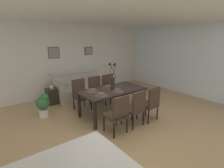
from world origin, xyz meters
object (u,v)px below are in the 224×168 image
at_px(dining_chair_mid_right, 110,87).
at_px(bowl_far_right, 108,86).
at_px(framed_picture_center, 89,51).
at_px(bowl_near_left, 101,94).
at_px(bowl_near_right, 92,90).
at_px(table_lamp, 50,77).
at_px(side_table, 52,96).
at_px(potted_plant, 43,104).
at_px(bowl_far_left, 118,90).
at_px(dining_chair_far_left, 135,107).
at_px(dining_chair_far_right, 96,90).
at_px(dining_chair_near_right, 81,93).
at_px(dining_table, 113,92).
at_px(centerpiece_vase, 113,80).
at_px(framed_picture_left, 54,53).
at_px(dining_chair_mid_left, 150,102).
at_px(sofa, 81,89).
at_px(dining_chair_near_left, 118,113).

bearing_deg(dining_chair_mid_right, bowl_far_right, -129.08).
bearing_deg(framed_picture_center, bowl_near_left, -114.57).
height_order(bowl_near_right, table_lamp, table_lamp).
relative_size(side_table, potted_plant, 0.78).
xyz_separation_m(bowl_far_left, framed_picture_center, (0.69, 2.70, 0.83)).
bearing_deg(bowl_far_right, bowl_near_right, 180.00).
distance_m(dining_chair_far_left, bowl_far_right, 1.10).
height_order(dining_chair_far_left, dining_chair_far_right, same).
bearing_deg(dining_chair_near_right, table_lamp, 119.64).
relative_size(dining_table, centerpiece_vase, 2.45).
xyz_separation_m(dining_chair_far_right, bowl_near_left, (-0.56, -1.10, 0.27)).
relative_size(dining_chair_far_left, bowl_far_right, 5.41).
bearing_deg(framed_picture_left, dining_chair_mid_right, -51.69).
distance_m(dining_table, bowl_near_left, 0.59).
bearing_deg(bowl_near_left, dining_chair_mid_right, 45.31).
bearing_deg(dining_chair_mid_left, centerpiece_vase, 121.85).
bearing_deg(dining_chair_near_right, bowl_near_left, -90.12).
relative_size(bowl_far_right, table_lamp, 0.33).
distance_m(sofa, table_lamp, 1.24).
distance_m(bowl_near_left, bowl_far_right, 0.69).
relative_size(dining_chair_mid_left, bowl_near_left, 5.41).
bearing_deg(side_table, dining_chair_near_right, -60.36).
xyz_separation_m(dining_chair_far_right, bowl_near_right, (-0.56, -0.68, 0.27)).
height_order(dining_chair_mid_left, table_lamp, table_lamp).
relative_size(bowl_near_right, sofa, 0.09).
bearing_deg(potted_plant, table_lamp, 57.60).
distance_m(dining_table, framed_picture_left, 2.75).
xyz_separation_m(dining_chair_near_left, bowl_far_left, (0.53, 0.65, 0.27)).
bearing_deg(bowl_far_left, table_lamp, 117.81).
height_order(dining_table, table_lamp, table_lamp).
bearing_deg(dining_chair_near_right, centerpiece_vase, -58.63).
xyz_separation_m(bowl_far_right, side_table, (-1.09, 1.64, -0.52)).
xyz_separation_m(dining_chair_mid_left, bowl_far_left, (-0.55, 0.67, 0.27)).
relative_size(dining_chair_near_right, centerpiece_vase, 1.25).
relative_size(dining_table, bowl_far_left, 10.59).
distance_m(bowl_far_right, sofa, 1.76).
bearing_deg(dining_chair_far_right, potted_plant, 174.73).
distance_m(dining_chair_far_right, framed_picture_left, 2.06).
relative_size(side_table, table_lamp, 1.02).
bearing_deg(dining_chair_far_left, bowl_far_right, 91.29).
relative_size(centerpiece_vase, potted_plant, 1.10).
bearing_deg(dining_table, centerpiece_vase, 55.35).
bearing_deg(bowl_near_right, dining_chair_mid_right, 32.09).
distance_m(centerpiece_vase, side_table, 2.28).
xyz_separation_m(dining_chair_near_right, bowl_near_right, (-0.00, -0.67, 0.27)).
bearing_deg(sofa, centerpiece_vase, -89.53).
height_order(bowl_far_left, bowl_far_right, same).
bearing_deg(dining_chair_mid_left, dining_chair_far_right, 106.62).
distance_m(bowl_near_right, sofa, 1.84).
xyz_separation_m(dining_chair_near_left, bowl_near_left, (-0.01, 0.65, 0.27)).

